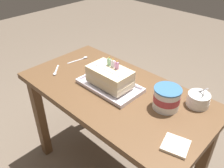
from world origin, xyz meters
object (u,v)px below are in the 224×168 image
at_px(birthday_cake, 110,76).
at_px(ice_cream_tub, 167,98).
at_px(serving_spoon_by_bowls, 55,72).
at_px(serving_spoon_near_tray, 82,58).
at_px(bowl_stack, 198,100).
at_px(foil_tray, 110,86).
at_px(napkin_pile, 176,145).

bearing_deg(birthday_cake, ice_cream_tub, 11.36).
distance_m(birthday_cake, serving_spoon_by_bowls, 0.39).
bearing_deg(serving_spoon_near_tray, ice_cream_tub, -4.15).
relative_size(bowl_stack, ice_cream_tub, 0.85).
distance_m(bowl_stack, serving_spoon_by_bowls, 0.87).
xyz_separation_m(foil_tray, bowl_stack, (0.45, 0.20, 0.03)).
height_order(foil_tray, ice_cream_tub, ice_cream_tub).
bearing_deg(napkin_pile, ice_cream_tub, 132.41).
xyz_separation_m(ice_cream_tub, serving_spoon_near_tray, (-0.72, 0.05, -0.05)).
relative_size(ice_cream_tub, napkin_pile, 1.06).
distance_m(foil_tray, napkin_pile, 0.53).
distance_m(bowl_stack, ice_cream_tub, 0.17).
relative_size(birthday_cake, napkin_pile, 1.93).
bearing_deg(bowl_stack, serving_spoon_near_tray, -174.49).
xyz_separation_m(foil_tray, serving_spoon_by_bowls, (-0.36, -0.13, -0.00)).
bearing_deg(ice_cream_tub, napkin_pile, -47.59).
distance_m(foil_tray, birthday_cake, 0.07).
relative_size(serving_spoon_near_tray, napkin_pile, 1.20).
xyz_separation_m(birthday_cake, bowl_stack, (0.45, 0.20, -0.04)).
relative_size(bowl_stack, serving_spoon_near_tray, 0.75).
bearing_deg(foil_tray, ice_cream_tub, 11.40).
height_order(serving_spoon_near_tray, napkin_pile, napkin_pile).
bearing_deg(bowl_stack, ice_cream_tub, -129.42).
relative_size(foil_tray, birthday_cake, 1.45).
relative_size(serving_spoon_near_tray, serving_spoon_by_bowls, 1.46).
relative_size(foil_tray, ice_cream_tub, 2.64).
bearing_deg(bowl_stack, napkin_pile, -78.18).
height_order(birthday_cake, serving_spoon_by_bowls, birthday_cake).
bearing_deg(foil_tray, bowl_stack, 24.23).
distance_m(birthday_cake, bowl_stack, 0.49).
distance_m(birthday_cake, ice_cream_tub, 0.34).
xyz_separation_m(serving_spoon_near_tray, serving_spoon_by_bowls, (0.02, -0.25, -0.00)).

